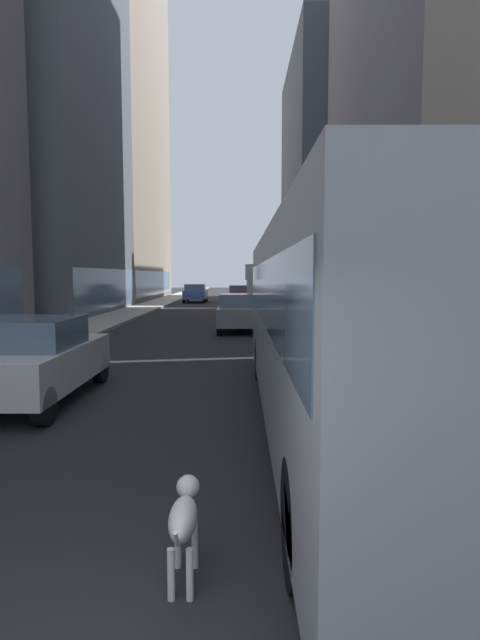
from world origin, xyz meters
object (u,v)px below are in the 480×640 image
object	(u,v)px
transit_bus	(345,316)
dalmatian_dog	(186,516)
car_blue_hatchback	(198,293)
car_grey_wagon	(243,312)
car_white_van	(35,359)
car_red_coupe	(243,295)
box_truck	(267,287)

from	to	relation	value
transit_bus	dalmatian_dog	world-z (taller)	transit_bus
car_blue_hatchback	car_grey_wagon	distance (m)	23.46
transit_bus	car_white_van	distance (m)	5.90
car_red_coupe	car_blue_hatchback	distance (m)	6.22
car_white_van	dalmatian_dog	bearing A→B (deg)	-58.08
box_truck	dalmatian_dog	world-z (taller)	box_truck
transit_bus	dalmatian_dog	xyz separation A→B (m)	(-2.08, -4.08, -1.26)
car_white_van	car_red_coupe	size ratio (longest dim) A/B	0.87
car_red_coupe	box_truck	distance (m)	7.52
car_blue_hatchback	car_grey_wagon	size ratio (longest dim) A/B	1.05
car_red_coupe	dalmatian_dog	world-z (taller)	car_red_coupe
transit_bus	car_blue_hatchback	bearing A→B (deg)	98.66
transit_bus	box_truck	distance (m)	24.69
dalmatian_dog	car_white_van	bearing A→B (deg)	121.92
box_truck	dalmatian_dog	bearing A→B (deg)	-94.13
car_white_van	box_truck	bearing A→B (deg)	76.38
car_red_coupe	box_truck	bearing A→B (deg)	-77.64
car_white_van	car_grey_wagon	world-z (taller)	same
car_red_coupe	car_grey_wagon	world-z (taller)	same
transit_bus	box_truck	xyz separation A→B (m)	(0.00, 24.69, -0.11)
car_grey_wagon	box_truck	distance (m)	11.20
car_white_van	box_truck	size ratio (longest dim) A/B	0.55
dalmatian_dog	car_grey_wagon	bearing A→B (deg)	88.46
car_blue_hatchback	dalmatian_dog	xyz separation A→B (m)	(3.52, -40.84, -0.31)
car_white_van	box_truck	distance (m)	23.80
box_truck	transit_bus	bearing A→B (deg)	-90.00
car_red_coupe	car_white_van	bearing A→B (deg)	-97.49
car_red_coupe	car_grey_wagon	xyz separation A→B (m)	(-0.00, -18.36, -0.00)
car_white_van	dalmatian_dog	distance (m)	6.67
transit_bus	car_blue_hatchback	world-z (taller)	transit_bus
car_red_coupe	dalmatian_dog	xyz separation A→B (m)	(-0.48, -36.07, -0.31)
car_red_coupe	box_truck	size ratio (longest dim) A/B	0.63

